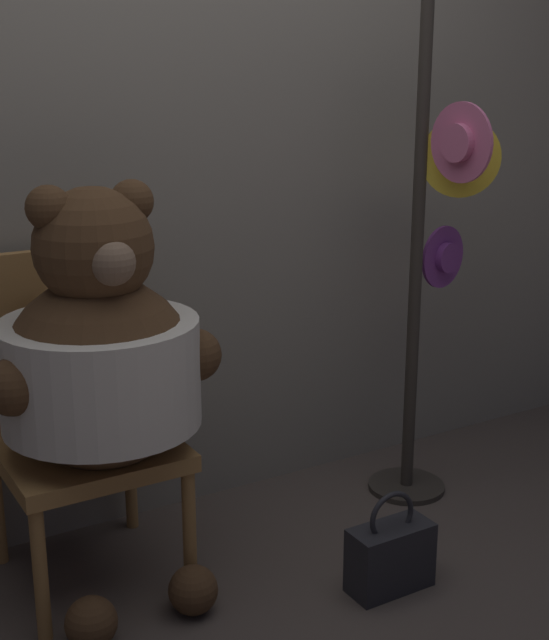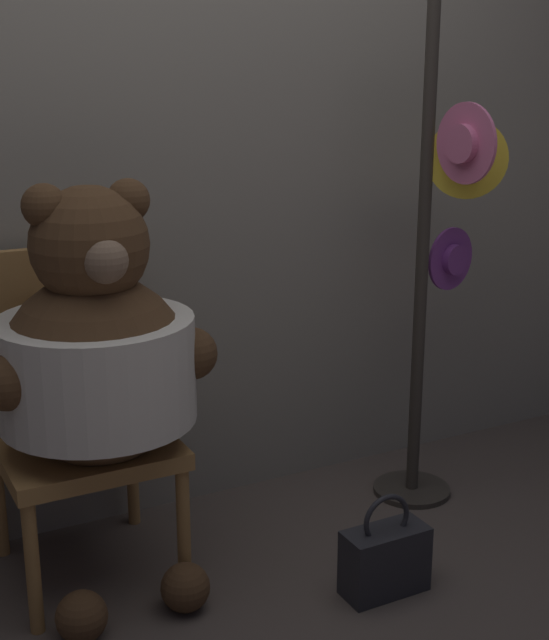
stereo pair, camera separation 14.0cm
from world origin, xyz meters
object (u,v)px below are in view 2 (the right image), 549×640
at_px(teddy_bear, 97,358).
at_px(hat_display_rack, 439,264).
at_px(chair, 73,408).
at_px(handbag_on_ground, 385,558).

xyz_separation_m(teddy_bear, hat_display_rack, (1.21, 0.02, 0.14)).
distance_m(chair, teddy_bear, 0.27).
bearing_deg(hat_display_rack, handbag_on_ground, -138.23).
relative_size(teddy_bear, hat_display_rack, 0.70).
height_order(chair, hat_display_rack, hat_display_rack).
xyz_separation_m(chair, teddy_bear, (0.03, -0.18, 0.21)).
bearing_deg(teddy_bear, hat_display_rack, 0.76).
bearing_deg(handbag_on_ground, hat_display_rack, 41.77).
bearing_deg(handbag_on_ground, chair, 140.64).
distance_m(teddy_bear, handbag_on_ground, 1.03).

